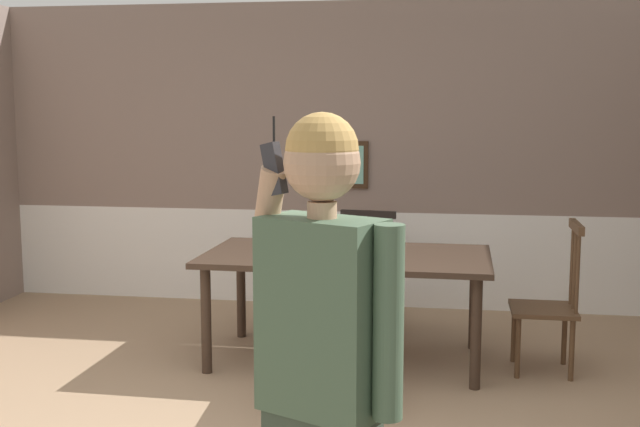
% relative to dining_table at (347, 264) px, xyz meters
% --- Properties ---
extents(room_back_partition, '(6.30, 0.17, 2.70)m').
position_rel_dining_table_xyz_m(room_back_partition, '(-0.26, 1.63, 0.61)').
color(room_back_partition, gray).
rests_on(room_back_partition, ground_plane).
extents(dining_table, '(2.00, 1.10, 0.77)m').
position_rel_dining_table_xyz_m(dining_table, '(0.00, 0.00, 0.00)').
color(dining_table, '#38281E').
rests_on(dining_table, ground_plane).
extents(chair_near_window, '(0.52, 0.52, 0.93)m').
position_rel_dining_table_xyz_m(chair_near_window, '(0.02, 0.92, -0.23)').
color(chair_near_window, black).
rests_on(chair_near_window, ground_plane).
extents(chair_by_doorway, '(0.43, 0.43, 1.03)m').
position_rel_dining_table_xyz_m(chair_by_doorway, '(1.38, -0.03, -0.22)').
color(chair_by_doorway, '#513823').
rests_on(chair_by_doorway, ground_plane).
extents(chair_at_table_head, '(0.50, 0.50, 1.07)m').
position_rel_dining_table_xyz_m(chair_at_table_head, '(-0.01, -0.92, -0.19)').
color(chair_at_table_head, '#513823').
rests_on(chair_at_table_head, ground_plane).
extents(person_figure, '(0.50, 0.34, 1.78)m').
position_rel_dining_table_xyz_m(person_figure, '(0.31, -3.10, 0.34)').
color(person_figure, '#3A493A').
rests_on(person_figure, ground_plane).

